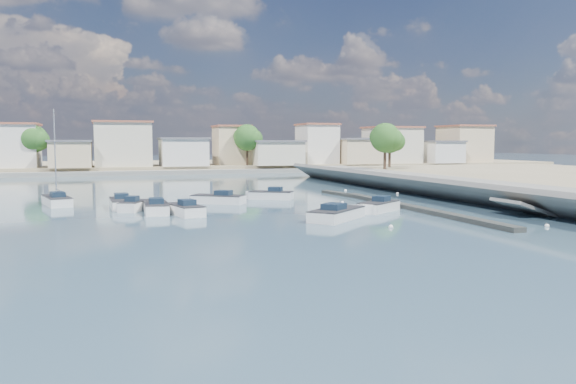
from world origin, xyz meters
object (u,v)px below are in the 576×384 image
(motorboat_b, at_px, (135,206))
(motorboat_f, at_px, (269,196))
(motorboat_a, at_px, (184,210))
(motorboat_g, at_px, (122,204))
(motorboat_h, at_px, (339,214))
(motorboat_d, at_px, (378,207))
(motorboat_c, at_px, (216,200))
(sailboat, at_px, (56,200))
(motorboat_e, at_px, (156,208))

(motorboat_b, height_order, motorboat_f, same)
(motorboat_f, bearing_deg, motorboat_a, -135.51)
(motorboat_g, distance_m, motorboat_h, 19.55)
(motorboat_d, distance_m, motorboat_f, 14.04)
(motorboat_a, relative_size, motorboat_c, 1.00)
(motorboat_a, relative_size, motorboat_b, 1.27)
(motorboat_c, relative_size, motorboat_d, 1.10)
(motorboat_c, bearing_deg, motorboat_h, -63.57)
(sailboat, bearing_deg, motorboat_d, -28.08)
(motorboat_f, bearing_deg, motorboat_d, -65.77)
(motorboat_d, xyz_separation_m, sailboat, (-25.92, 13.83, 0.04))
(motorboat_a, distance_m, motorboat_f, 13.78)
(motorboat_c, relative_size, motorboat_f, 1.10)
(motorboat_a, distance_m, sailboat, 14.86)
(motorboat_f, height_order, motorboat_h, same)
(motorboat_g, relative_size, motorboat_h, 0.99)
(motorboat_c, xyz_separation_m, motorboat_g, (-8.55, -1.45, 0.00))
(motorboat_a, relative_size, motorboat_f, 1.10)
(motorboat_d, relative_size, motorboat_h, 0.82)
(motorboat_c, height_order, motorboat_d, same)
(motorboat_a, relative_size, motorboat_d, 1.10)
(motorboat_a, height_order, sailboat, sailboat)
(motorboat_d, height_order, motorboat_f, same)
(motorboat_b, height_order, motorboat_h, same)
(motorboat_b, distance_m, motorboat_g, 1.97)
(motorboat_e, height_order, motorboat_f, same)
(motorboat_f, relative_size, motorboat_g, 0.83)
(motorboat_e, xyz_separation_m, motorboat_g, (-2.56, 3.89, 0.00))
(motorboat_d, height_order, motorboat_e, same)
(motorboat_a, xyz_separation_m, motorboat_e, (-2.05, 1.91, -0.00))
(motorboat_d, height_order, motorboat_g, same)
(motorboat_h, bearing_deg, motorboat_e, 147.08)
(motorboat_e, relative_size, motorboat_h, 0.92)
(motorboat_c, xyz_separation_m, sailboat, (-14.27, 3.43, 0.04))
(motorboat_b, xyz_separation_m, motorboat_g, (-1.00, 1.70, 0.00))
(sailboat, bearing_deg, motorboat_e, -46.65)
(motorboat_f, xyz_separation_m, motorboat_h, (0.87, -16.00, 0.00))
(motorboat_b, height_order, sailboat, sailboat)
(sailboat, bearing_deg, motorboat_b, -44.39)
(motorboat_a, xyz_separation_m, sailboat, (-10.33, 10.68, 0.04))
(motorboat_d, xyz_separation_m, motorboat_h, (-4.89, -3.20, 0.00))
(motorboat_g, xyz_separation_m, sailboat, (-5.72, 4.88, 0.04))
(motorboat_c, height_order, sailboat, sailboat)
(motorboat_a, xyz_separation_m, motorboat_d, (15.59, -3.14, -0.00))
(motorboat_d, distance_m, motorboat_h, 5.84)
(motorboat_c, xyz_separation_m, motorboat_h, (6.76, -13.60, -0.00))
(motorboat_a, relative_size, motorboat_g, 0.92)
(motorboat_b, distance_m, motorboat_c, 8.18)
(motorboat_c, bearing_deg, motorboat_f, 22.18)
(motorboat_d, height_order, motorboat_h, same)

